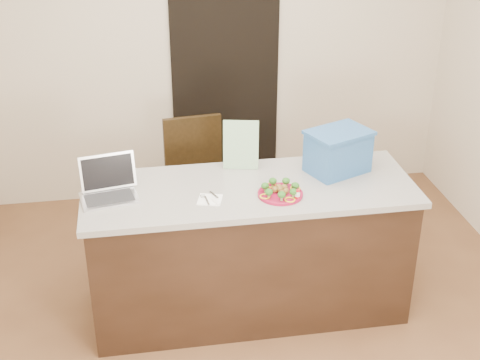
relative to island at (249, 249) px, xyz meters
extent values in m
plane|color=brown|center=(0.00, -0.25, -0.46)|extent=(4.00, 4.00, 0.00)
plane|color=beige|center=(0.00, 1.75, 0.89)|extent=(4.00, 0.00, 4.00)
cube|color=black|center=(0.10, 1.73, 0.54)|extent=(0.90, 0.02, 2.00)
cube|color=black|center=(0.00, 0.00, -0.02)|extent=(2.00, 0.70, 0.88)
cube|color=beige|center=(0.00, 0.00, 0.44)|extent=(2.06, 0.76, 0.04)
cylinder|color=maroon|center=(0.16, -0.14, 0.47)|extent=(0.27, 0.27, 0.02)
torus|color=maroon|center=(0.16, -0.14, 0.47)|extent=(0.27, 0.27, 0.01)
sphere|color=brown|center=(0.16, -0.14, 0.49)|extent=(0.04, 0.04, 0.04)
sphere|color=brown|center=(0.17, -0.17, 0.49)|extent=(0.04, 0.04, 0.04)
sphere|color=brown|center=(0.20, -0.15, 0.49)|extent=(0.04, 0.04, 0.04)
sphere|color=brown|center=(0.19, -0.12, 0.49)|extent=(0.04, 0.04, 0.04)
sphere|color=brown|center=(0.16, -0.10, 0.49)|extent=(0.04, 0.04, 0.04)
sphere|color=brown|center=(0.13, -0.12, 0.49)|extent=(0.04, 0.04, 0.04)
ellipsoid|color=#1D4E14|center=(0.14, -0.05, 0.51)|extent=(0.05, 0.05, 0.04)
ellipsoid|color=#1D4E14|center=(0.08, -0.10, 0.51)|extent=(0.05, 0.05, 0.04)
ellipsoid|color=#1D4E14|center=(0.08, -0.19, 0.51)|extent=(0.05, 0.05, 0.04)
ellipsoid|color=#1D4E14|center=(0.15, -0.23, 0.51)|extent=(0.05, 0.05, 0.04)
ellipsoid|color=#1D4E14|center=(0.23, -0.21, 0.51)|extent=(0.05, 0.05, 0.04)
ellipsoid|color=#1D4E14|center=(0.26, -0.13, 0.51)|extent=(0.05, 0.05, 0.04)
ellipsoid|color=#1D4E14|center=(0.22, -0.06, 0.51)|extent=(0.05, 0.05, 0.04)
torus|color=gold|center=(0.13, -0.04, 0.48)|extent=(0.07, 0.07, 0.01)
torus|color=gold|center=(0.06, -0.17, 0.48)|extent=(0.07, 0.07, 0.01)
torus|color=gold|center=(0.20, -0.24, 0.48)|extent=(0.07, 0.07, 0.01)
torus|color=gold|center=(0.26, -0.10, 0.48)|extent=(0.07, 0.07, 0.01)
cube|color=white|center=(-0.26, -0.13, 0.46)|extent=(0.17, 0.17, 0.01)
cube|color=silver|center=(-0.28, -0.15, 0.47)|extent=(0.02, 0.11, 0.00)
cube|color=silver|center=(-0.28, -0.09, 0.47)|extent=(0.03, 0.05, 0.00)
cube|color=white|center=(-0.23, -0.17, 0.47)|extent=(0.04, 0.08, 0.01)
cube|color=silver|center=(-0.23, -0.08, 0.47)|extent=(0.05, 0.10, 0.00)
cylinder|color=white|center=(0.25, -0.22, 0.48)|extent=(0.03, 0.03, 0.05)
cylinder|color=white|center=(0.25, -0.22, 0.51)|extent=(0.02, 0.02, 0.01)
cylinder|color=red|center=(0.25, -0.22, 0.52)|extent=(0.02, 0.02, 0.01)
cylinder|color=red|center=(0.25, -0.22, 0.48)|extent=(0.03, 0.03, 0.02)
cube|color=silver|center=(-0.86, -0.02, 0.47)|extent=(0.37, 0.29, 0.02)
cube|color=silver|center=(-0.86, 0.10, 0.58)|extent=(0.34, 0.12, 0.22)
cube|color=black|center=(-0.86, 0.09, 0.58)|extent=(0.31, 0.10, 0.19)
cube|color=#272729|center=(-0.86, -0.03, 0.47)|extent=(0.31, 0.21, 0.00)
cube|color=silver|center=(-0.01, 0.28, 0.62)|extent=(0.23, 0.10, 0.32)
cube|color=#285691|center=(0.60, 0.13, 0.59)|extent=(0.44, 0.38, 0.26)
cube|color=#285691|center=(0.60, 0.13, 0.73)|extent=(0.46, 0.41, 0.02)
cube|color=black|center=(-0.25, 0.83, 0.01)|extent=(0.48, 0.48, 0.04)
cube|color=black|center=(-0.25, 1.03, 0.28)|extent=(0.44, 0.09, 0.50)
cylinder|color=black|center=(-0.44, 0.64, -0.23)|extent=(0.04, 0.04, 0.47)
cylinder|color=black|center=(-0.06, 0.64, -0.23)|extent=(0.04, 0.04, 0.47)
cylinder|color=black|center=(-0.44, 1.02, -0.23)|extent=(0.04, 0.04, 0.47)
cylinder|color=black|center=(-0.06, 1.02, -0.23)|extent=(0.04, 0.04, 0.47)
camera|label=1|loc=(-0.66, -3.60, 2.38)|focal=50.00mm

